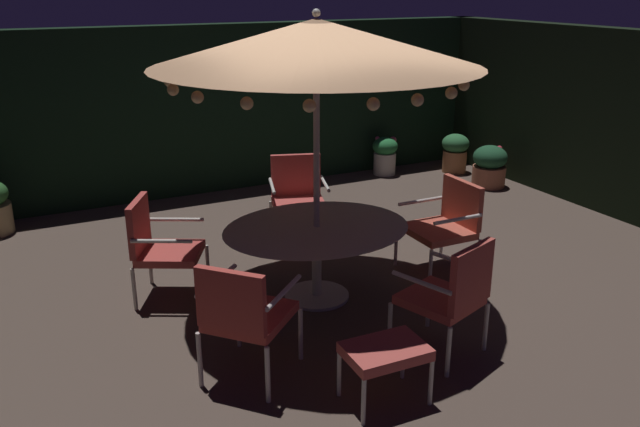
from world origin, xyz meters
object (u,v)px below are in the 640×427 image
Objects in this scene: potted_plant_left_near at (385,154)px; patio_umbrella at (316,43)px; patio_chair_north at (158,243)px; patio_chair_south at (298,194)px; patio_chair_northeast at (244,312)px; patio_dining_table at (317,238)px; potted_plant_back_left at (455,152)px; patio_chair_southeast at (447,221)px; patio_chair_east at (452,292)px; potted_plant_back_center at (489,166)px; ottoman_footrest at (385,353)px.

patio_umbrella is at bearing -130.35° from potted_plant_left_near.
patio_chair_north is 1.65× the size of potted_plant_left_near.
patio_chair_northeast is at bearing -122.67° from patio_chair_south.
patio_dining_table is 1.46m from patio_chair_south.
patio_dining_table is 1.74m from patio_umbrella.
patio_chair_north reaches higher than potted_plant_back_left.
potted_plant_back_left is at bearing 23.63° from patio_chair_north.
patio_chair_southeast is at bearing -14.07° from patio_chair_north.
potted_plant_left_near is at bearing 63.63° from patio_chair_east.
patio_chair_north is 4.87m from potted_plant_left_near.
potted_plant_left_near is at bearing 67.99° from patio_chair_southeast.
patio_dining_table is at bearing -27.43° from patio_chair_north.
patio_dining_table is 1.82× the size of patio_chair_north.
patio_umbrella is 4.67× the size of potted_plant_back_center.
patio_chair_south is (-0.03, 2.77, 0.01)m from patio_chair_east.
patio_dining_table is 2.89× the size of potted_plant_back_center.
patio_chair_east is 1.62× the size of potted_plant_back_center.
patio_chair_northeast reaches higher than patio_dining_table.
patio_umbrella is 4.80m from potted_plant_back_center.
patio_chair_northeast is 1.61× the size of potted_plant_back_center.
patio_chair_east reaches higher than potted_plant_back_left.
potted_plant_back_center reaches higher than potted_plant_back_left.
patio_umbrella is 2.90× the size of patio_chair_northeast.
potted_plant_back_center is (4.89, 3.07, -0.26)m from patio_chair_northeast.
patio_chair_north is 5.62m from potted_plant_back_left.
patio_chair_north is at bearing 97.59° from patio_chair_northeast.
potted_plant_left_near is (3.09, 4.96, -0.07)m from ottoman_footrest.
patio_chair_south is 3.03m from potted_plant_left_near.
patio_chair_north is 1.60× the size of potted_plant_back_left.
ottoman_footrest is 0.96× the size of potted_plant_back_center.
patio_dining_table reaches higher than potted_plant_back_left.
patio_chair_east is 1.05× the size of patio_chair_southeast.
patio_chair_northeast is 1.62× the size of potted_plant_back_left.
potted_plant_back_left is at bearing -19.41° from potted_plant_left_near.
potted_plant_back_center is at bearing 41.70° from patio_chair_southeast.
potted_plant_left_near is (-1.05, 0.37, -0.01)m from potted_plant_back_left.
patio_dining_table is 3.01× the size of potted_plant_left_near.
patio_chair_northeast is at bearing -137.46° from patio_dining_table.
patio_chair_south is at bearing 125.66° from patio_chair_southeast.
patio_chair_north is 1.89m from patio_chair_south.
patio_chair_south is (1.52, 2.38, -0.00)m from patio_chair_northeast.
patio_chair_south is 3.45m from potted_plant_back_center.
potted_plant_back_left is (3.37, 4.30, -0.23)m from patio_chair_east.
patio_umbrella is at bearing -107.90° from patio_chair_south.
patio_chair_south is 1.69× the size of ottoman_footrest.
patio_chair_north is 0.99× the size of patio_chair_northeast.
patio_dining_table is 0.62× the size of patio_umbrella.
patio_chair_northeast is 5.78m from potted_plant_left_near.
ottoman_footrest is at bearing -132.05° from potted_plant_back_left.
ottoman_footrest is (1.00, -2.34, -0.16)m from patio_chair_north.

